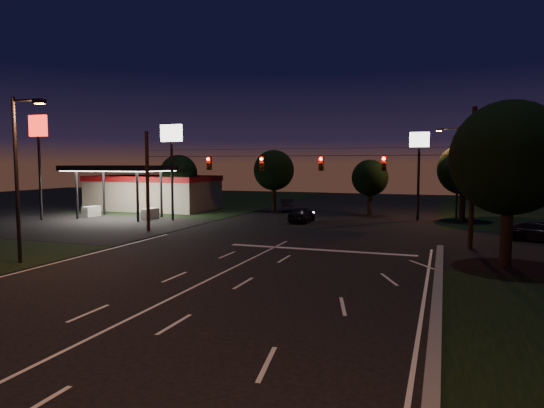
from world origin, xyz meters
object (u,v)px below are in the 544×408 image
at_px(tree_right_near, 509,159).
at_px(car_oncoming_a, 302,214).
at_px(car_cross, 542,232).
at_px(utility_pole_right, 470,249).
at_px(car_oncoming_b, 287,205).

height_order(tree_right_near, car_oncoming_a, tree_right_near).
xyz_separation_m(car_oncoming_a, car_cross, (18.92, -5.43, -0.03)).
xyz_separation_m(utility_pole_right, car_oncoming_a, (-14.09, 10.05, 0.73)).
distance_m(car_oncoming_b, car_cross, 27.61).
relative_size(car_oncoming_a, car_cross, 0.89).
height_order(utility_pole_right, tree_right_near, tree_right_near).
bearing_deg(utility_pole_right, tree_right_near, -72.47).
bearing_deg(car_oncoming_a, utility_pole_right, 144.38).
xyz_separation_m(utility_pole_right, car_cross, (4.83, 4.62, 0.70)).
relative_size(car_oncoming_b, car_cross, 0.89).
bearing_deg(tree_right_near, car_oncoming_a, 136.38).
height_order(car_oncoming_a, car_cross, car_oncoming_a).
xyz_separation_m(utility_pole_right, car_oncoming_b, (-18.53, 19.33, 0.71)).
bearing_deg(car_oncoming_a, car_oncoming_b, -64.54).
height_order(utility_pole_right, car_oncoming_b, utility_pole_right).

